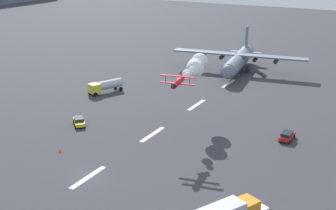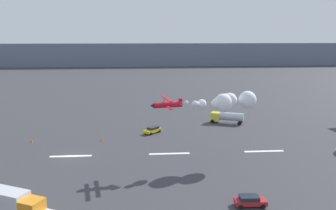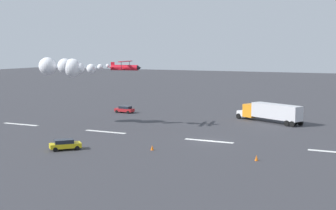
{
  "view_description": "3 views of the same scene",
  "coord_description": "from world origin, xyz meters",
  "px_view_note": "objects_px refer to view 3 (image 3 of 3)",
  "views": [
    {
      "loc": [
        -48.22,
        -39.99,
        32.57
      ],
      "look_at": [
        25.03,
        0.0,
        3.92
      ],
      "focal_mm": 49.05,
      "sensor_mm": 36.0,
      "label": 1
    },
    {
      "loc": [
        13.66,
        -66.94,
        23.44
      ],
      "look_at": [
        18.36,
        -5.55,
        10.9
      ],
      "focal_mm": 38.4,
      "sensor_mm": 36.0,
      "label": 2
    },
    {
      "loc": [
        -24.92,
        68.11,
        14.36
      ],
      "look_at": [
        8.86,
        -3.85,
        4.79
      ],
      "focal_mm": 50.26,
      "sensor_mm": 36.0,
      "label": 3
    }
  ],
  "objects_px": {
    "semi_truck_orange": "(271,112)",
    "followme_car_yellow": "(125,109)",
    "airport_staff_sedan": "(65,144)",
    "traffic_cone_near": "(256,158)",
    "traffic_cone_far": "(152,148)",
    "stunt_biplane_red": "(68,67)"
  },
  "relations": [
    {
      "from": "traffic_cone_near",
      "to": "traffic_cone_far",
      "type": "relative_size",
      "value": 1.0
    },
    {
      "from": "stunt_biplane_red",
      "to": "semi_truck_orange",
      "type": "distance_m",
      "value": 39.82
    },
    {
      "from": "stunt_biplane_red",
      "to": "semi_truck_orange",
      "type": "xyz_separation_m",
      "value": [
        -33.86,
        -19.01,
        -8.81
      ]
    },
    {
      "from": "semi_truck_orange",
      "to": "followme_car_yellow",
      "type": "height_order",
      "value": "semi_truck_orange"
    },
    {
      "from": "traffic_cone_far",
      "to": "semi_truck_orange",
      "type": "bearing_deg",
      "value": -106.25
    },
    {
      "from": "stunt_biplane_red",
      "to": "airport_staff_sedan",
      "type": "height_order",
      "value": "stunt_biplane_red"
    },
    {
      "from": "semi_truck_orange",
      "to": "traffic_cone_far",
      "type": "relative_size",
      "value": 18.9
    },
    {
      "from": "airport_staff_sedan",
      "to": "traffic_cone_near",
      "type": "bearing_deg",
      "value": -168.86
    },
    {
      "from": "airport_staff_sedan",
      "to": "traffic_cone_far",
      "type": "distance_m",
      "value": 12.45
    },
    {
      "from": "followme_car_yellow",
      "to": "airport_staff_sedan",
      "type": "bearing_deg",
      "value": 107.9
    },
    {
      "from": "semi_truck_orange",
      "to": "traffic_cone_far",
      "type": "bearing_deg",
      "value": 73.75
    },
    {
      "from": "semi_truck_orange",
      "to": "stunt_biplane_red",
      "type": "bearing_deg",
      "value": 29.32
    },
    {
      "from": "airport_staff_sedan",
      "to": "traffic_cone_far",
      "type": "height_order",
      "value": "airport_staff_sedan"
    },
    {
      "from": "semi_truck_orange",
      "to": "airport_staff_sedan",
      "type": "bearing_deg",
      "value": 61.0
    },
    {
      "from": "stunt_biplane_red",
      "to": "airport_staff_sedan",
      "type": "distance_m",
      "value": 24.78
    },
    {
      "from": "airport_staff_sedan",
      "to": "traffic_cone_near",
      "type": "distance_m",
      "value": 26.89
    },
    {
      "from": "semi_truck_orange",
      "to": "followme_car_yellow",
      "type": "xyz_separation_m",
      "value": [
        32.82,
        0.13,
        -1.31
      ]
    },
    {
      "from": "stunt_biplane_red",
      "to": "airport_staff_sedan",
      "type": "relative_size",
      "value": 4.54
    },
    {
      "from": "stunt_biplane_red",
      "to": "traffic_cone_near",
      "type": "height_order",
      "value": "stunt_biplane_red"
    },
    {
      "from": "followme_car_yellow",
      "to": "semi_truck_orange",
      "type": "bearing_deg",
      "value": -179.78
    },
    {
      "from": "traffic_cone_near",
      "to": "stunt_biplane_red",
      "type": "bearing_deg",
      "value": -18.55
    },
    {
      "from": "airport_staff_sedan",
      "to": "traffic_cone_near",
      "type": "xyz_separation_m",
      "value": [
        -26.38,
        -5.19,
        -0.44
      ]
    }
  ]
}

